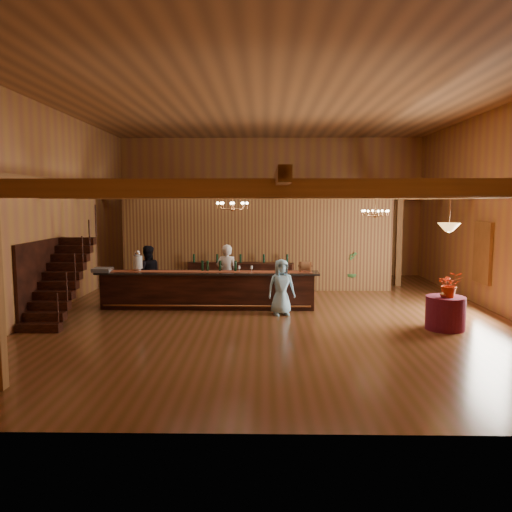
{
  "coord_description": "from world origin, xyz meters",
  "views": [
    {
      "loc": [
        -0.25,
        -13.16,
        3.0
      ],
      "look_at": [
        -0.48,
        0.45,
        1.5
      ],
      "focal_mm": 35.0,
      "sensor_mm": 36.0,
      "label": 1
    }
  ],
  "objects_px": {
    "backbar_shelf": "(241,277)",
    "round_table": "(445,313)",
    "beverage_dispenser": "(138,261)",
    "staff_second": "(147,274)",
    "tasting_bar": "(208,290)",
    "pendant_lamp": "(449,227)",
    "bartender": "(227,274)",
    "raffle_drum": "(305,266)",
    "chandelier_right": "(375,213)",
    "guest": "(281,287)",
    "floor_plant": "(353,271)",
    "chandelier_left": "(232,205)"
  },
  "relations": [
    {
      "from": "chandelier_right",
      "to": "guest",
      "type": "relative_size",
      "value": 0.54
    },
    {
      "from": "beverage_dispenser",
      "to": "floor_plant",
      "type": "height_order",
      "value": "beverage_dispenser"
    },
    {
      "from": "tasting_bar",
      "to": "pendant_lamp",
      "type": "relative_size",
      "value": 6.91
    },
    {
      "from": "chandelier_left",
      "to": "chandelier_right",
      "type": "bearing_deg",
      "value": 26.94
    },
    {
      "from": "beverage_dispenser",
      "to": "staff_second",
      "type": "relative_size",
      "value": 0.35
    },
    {
      "from": "raffle_drum",
      "to": "floor_plant",
      "type": "relative_size",
      "value": 0.26
    },
    {
      "from": "round_table",
      "to": "staff_second",
      "type": "distance_m",
      "value": 8.33
    },
    {
      "from": "tasting_bar",
      "to": "pendant_lamp",
      "type": "height_order",
      "value": "pendant_lamp"
    },
    {
      "from": "raffle_drum",
      "to": "floor_plant",
      "type": "distance_m",
      "value": 3.66
    },
    {
      "from": "beverage_dispenser",
      "to": "chandelier_right",
      "type": "bearing_deg",
      "value": 10.26
    },
    {
      "from": "round_table",
      "to": "staff_second",
      "type": "relative_size",
      "value": 0.53
    },
    {
      "from": "raffle_drum",
      "to": "staff_second",
      "type": "bearing_deg",
      "value": 168.78
    },
    {
      "from": "pendant_lamp",
      "to": "guest",
      "type": "height_order",
      "value": "pendant_lamp"
    },
    {
      "from": "chandelier_right",
      "to": "staff_second",
      "type": "bearing_deg",
      "value": -175.85
    },
    {
      "from": "tasting_bar",
      "to": "guest",
      "type": "height_order",
      "value": "guest"
    },
    {
      "from": "beverage_dispenser",
      "to": "raffle_drum",
      "type": "relative_size",
      "value": 1.76
    },
    {
      "from": "backbar_shelf",
      "to": "chandelier_right",
      "type": "xyz_separation_m",
      "value": [
        4.13,
        -1.22,
        2.16
      ]
    },
    {
      "from": "backbar_shelf",
      "to": "floor_plant",
      "type": "xyz_separation_m",
      "value": [
        3.79,
        0.46,
        0.17
      ]
    },
    {
      "from": "tasting_bar",
      "to": "floor_plant",
      "type": "distance_m",
      "value": 5.49
    },
    {
      "from": "raffle_drum",
      "to": "guest",
      "type": "xyz_separation_m",
      "value": [
        -0.68,
        -0.69,
        -0.47
      ]
    },
    {
      "from": "backbar_shelf",
      "to": "round_table",
      "type": "xyz_separation_m",
      "value": [
        5.04,
        -4.78,
        -0.1
      ]
    },
    {
      "from": "raffle_drum",
      "to": "floor_plant",
      "type": "height_order",
      "value": "raffle_drum"
    },
    {
      "from": "tasting_bar",
      "to": "chandelier_right",
      "type": "distance_m",
      "value": 5.53
    },
    {
      "from": "pendant_lamp",
      "to": "bartender",
      "type": "relative_size",
      "value": 0.52
    },
    {
      "from": "chandelier_left",
      "to": "pendant_lamp",
      "type": "distance_m",
      "value": 5.31
    },
    {
      "from": "tasting_bar",
      "to": "pendant_lamp",
      "type": "distance_m",
      "value": 6.53
    },
    {
      "from": "backbar_shelf",
      "to": "raffle_drum",
      "type": "bearing_deg",
      "value": -44.26
    },
    {
      "from": "pendant_lamp",
      "to": "floor_plant",
      "type": "xyz_separation_m",
      "value": [
        -1.24,
        5.25,
        -1.74
      ]
    },
    {
      "from": "tasting_bar",
      "to": "round_table",
      "type": "distance_m",
      "value": 6.25
    },
    {
      "from": "beverage_dispenser",
      "to": "staff_second",
      "type": "distance_m",
      "value": 0.9
    },
    {
      "from": "backbar_shelf",
      "to": "staff_second",
      "type": "relative_size",
      "value": 2.06
    },
    {
      "from": "chandelier_right",
      "to": "backbar_shelf",
      "type": "bearing_deg",
      "value": 163.46
    },
    {
      "from": "tasting_bar",
      "to": "raffle_drum",
      "type": "distance_m",
      "value": 2.8
    },
    {
      "from": "raffle_drum",
      "to": "bartender",
      "type": "xyz_separation_m",
      "value": [
        -2.23,
        0.77,
        -0.34
      ]
    },
    {
      "from": "tasting_bar",
      "to": "raffle_drum",
      "type": "relative_size",
      "value": 18.29
    },
    {
      "from": "chandelier_right",
      "to": "guest",
      "type": "height_order",
      "value": "chandelier_right"
    },
    {
      "from": "tasting_bar",
      "to": "round_table",
      "type": "xyz_separation_m",
      "value": [
        5.84,
        -2.23,
        -0.14
      ]
    },
    {
      "from": "pendant_lamp",
      "to": "chandelier_right",
      "type": "bearing_deg",
      "value": 104.37
    },
    {
      "from": "backbar_shelf",
      "to": "guest",
      "type": "relative_size",
      "value": 2.35
    },
    {
      "from": "raffle_drum",
      "to": "pendant_lamp",
      "type": "distance_m",
      "value": 3.97
    },
    {
      "from": "round_table",
      "to": "pendant_lamp",
      "type": "distance_m",
      "value": 2.01
    },
    {
      "from": "backbar_shelf",
      "to": "chandelier_right",
      "type": "relative_size",
      "value": 4.36
    },
    {
      "from": "backbar_shelf",
      "to": "chandelier_left",
      "type": "distance_m",
      "value": 4.12
    },
    {
      "from": "raffle_drum",
      "to": "round_table",
      "type": "xyz_separation_m",
      "value": [
        3.12,
        -2.15,
        -0.82
      ]
    },
    {
      "from": "chandelier_right",
      "to": "pendant_lamp",
      "type": "bearing_deg",
      "value": -75.63
    },
    {
      "from": "raffle_drum",
      "to": "floor_plant",
      "type": "bearing_deg",
      "value": 58.81
    },
    {
      "from": "backbar_shelf",
      "to": "bartender",
      "type": "height_order",
      "value": "bartender"
    },
    {
      "from": "tasting_bar",
      "to": "backbar_shelf",
      "type": "distance_m",
      "value": 2.67
    },
    {
      "from": "beverage_dispenser",
      "to": "pendant_lamp",
      "type": "xyz_separation_m",
      "value": [
        7.81,
        -2.31,
        1.08
      ]
    },
    {
      "from": "raffle_drum",
      "to": "chandelier_left",
      "type": "height_order",
      "value": "chandelier_left"
    }
  ]
}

